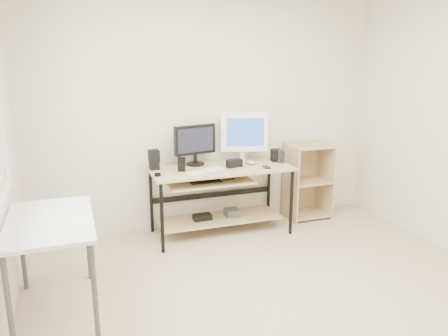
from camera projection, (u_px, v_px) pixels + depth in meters
room at (279, 143)px, 3.00m from camera, size 4.01×4.01×2.62m
desk at (218, 186)px, 4.71m from camera, size 1.50×0.65×0.75m
side_table at (51, 230)px, 3.17m from camera, size 0.60×1.00×0.75m
shelf_unit at (306, 180)px, 5.26m from camera, size 0.50×0.40×0.90m
black_monitor at (195, 142)px, 4.70m from camera, size 0.48×0.20×0.44m
white_imac at (244, 133)px, 4.84m from camera, size 0.51×0.21×0.56m
keyboard at (205, 171)px, 4.48m from camera, size 0.43×0.26×0.01m
mouse at (250, 162)px, 4.78m from camera, size 0.11×0.14×0.04m
center_speaker at (234, 163)px, 4.65m from camera, size 0.18×0.11×0.08m
speaker_left at (154, 159)px, 4.54m from camera, size 0.11×0.11×0.21m
speaker_right at (277, 155)px, 4.91m from camera, size 0.13×0.13×0.14m
audio_controller at (182, 164)px, 4.47m from camera, size 0.09×0.07×0.15m
volume_puck at (158, 175)px, 4.30m from camera, size 0.08×0.08×0.03m
smartphone at (266, 167)px, 4.64m from camera, size 0.08×0.13×0.01m
coaster at (281, 163)px, 4.84m from camera, size 0.11×0.11×0.01m
drinking_glass at (282, 156)px, 4.82m from camera, size 0.09×0.09×0.14m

